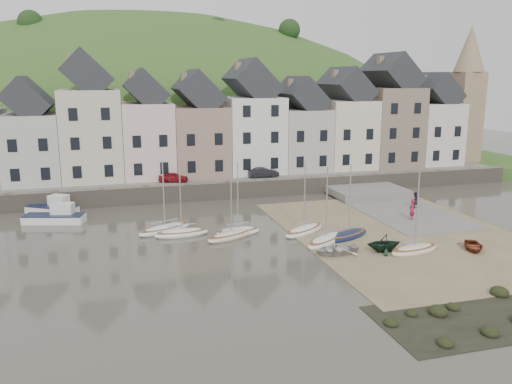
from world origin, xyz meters
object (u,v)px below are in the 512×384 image
object	(u,v)px
rowboat_white	(336,249)
car_left	(173,177)
car_right	(263,172)
sailboat_0	(165,229)
rowboat_red	(473,246)
rowboat_green	(384,243)
person_dark	(415,200)
person_red	(412,209)

from	to	relation	value
rowboat_white	car_left	bearing A→B (deg)	-163.46
rowboat_white	car_right	distance (m)	22.85
rowboat_white	car_right	world-z (taller)	car_right
car_right	sailboat_0	bearing A→B (deg)	139.45
rowboat_white	car_left	distance (m)	24.55
sailboat_0	rowboat_red	distance (m)	24.62
rowboat_green	rowboat_red	size ratio (longest dim) A/B	0.94
rowboat_white	person_dark	world-z (taller)	person_dark
sailboat_0	person_dark	world-z (taller)	sailboat_0
sailboat_0	car_right	bearing A→B (deg)	46.53
rowboat_white	car_right	size ratio (longest dim) A/B	0.98
rowboat_red	rowboat_white	bearing A→B (deg)	-162.54
rowboat_red	car_left	world-z (taller)	car_left
rowboat_white	person_red	distance (m)	12.55
rowboat_red	person_dark	world-z (taller)	person_dark
rowboat_white	person_red	size ratio (longest dim) A/B	1.82
person_dark	car_left	bearing A→B (deg)	-28.86
rowboat_white	car_right	bearing A→B (deg)	171.75
person_dark	car_right	world-z (taller)	car_right
rowboat_green	sailboat_0	bearing A→B (deg)	-117.76
sailboat_0	car_left	distance (m)	13.78
rowboat_red	car_right	bearing A→B (deg)	138.42
person_red	car_right	bearing A→B (deg)	-92.39
car_right	rowboat_green	bearing A→B (deg)	-171.11
rowboat_green	person_red	distance (m)	10.01
car_left	rowboat_red	bearing A→B (deg)	-125.96
person_red	car_right	xyz separation A→B (m)	(-9.32, 15.98, 1.12)
rowboat_green	rowboat_red	xyz separation A→B (m)	(6.73, -1.46, -0.40)
rowboat_white	rowboat_red	bearing A→B (deg)	74.22
rowboat_red	person_dark	distance (m)	12.70
person_red	sailboat_0	bearing A→B (deg)	-39.25
car_left	car_right	size ratio (longest dim) A/B	0.91
person_dark	car_right	xyz separation A→B (m)	(-11.96, 12.33, 1.25)
rowboat_red	person_red	distance (m)	8.75
rowboat_green	car_left	bearing A→B (deg)	-146.18
rowboat_green	person_red	xyz separation A→B (m)	(6.89, 7.25, 0.31)
rowboat_red	car_left	xyz separation A→B (m)	(-19.45, 24.70, 1.79)
sailboat_0	car_right	distance (m)	18.61
rowboat_green	car_right	bearing A→B (deg)	-168.90
sailboat_0	person_dark	bearing A→B (deg)	2.56
sailboat_0	car_left	size ratio (longest dim) A/B	1.99
sailboat_0	person_dark	xyz separation A→B (m)	(24.69, 1.10, 0.66)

